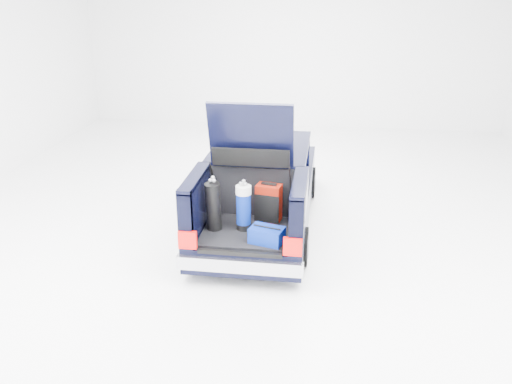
# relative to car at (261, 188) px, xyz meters

# --- Properties ---
(ground) EXTENTS (14.00, 14.00, 0.00)m
(ground) POSITION_rel_car_xyz_m (0.00, -0.11, -0.67)
(ground) COLOR white
(ground) RESTS_ON ground
(car) EXTENTS (1.87, 4.65, 2.47)m
(car) POSITION_rel_car_xyz_m (0.00, 0.00, 0.00)
(car) COLOR black
(car) RESTS_ON ground
(red_suitcase) EXTENTS (0.41, 0.31, 0.62)m
(red_suitcase) POSITION_rel_car_xyz_m (0.28, -1.19, 0.22)
(red_suitcase) COLOR #700F03
(red_suitcase) RESTS_ON car
(black_golf_bag) EXTENTS (0.29, 0.32, 0.83)m
(black_golf_bag) POSITION_rel_car_xyz_m (-0.50, -1.62, 0.30)
(black_golf_bag) COLOR black
(black_golf_bag) RESTS_ON car
(blue_golf_bag) EXTENTS (0.27, 0.27, 0.78)m
(blue_golf_bag) POSITION_rel_car_xyz_m (-0.06, -1.54, 0.28)
(blue_golf_bag) COLOR black
(blue_golf_bag) RESTS_ON car
(blue_duffel) EXTENTS (0.54, 0.42, 0.25)m
(blue_duffel) POSITION_rel_car_xyz_m (0.34, -1.94, 0.04)
(blue_duffel) COLOR navy
(blue_duffel) RESTS_ON car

